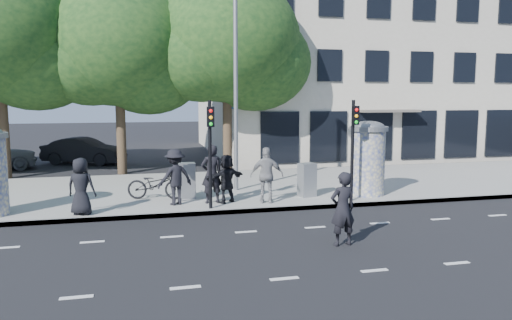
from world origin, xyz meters
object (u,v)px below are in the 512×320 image
object	(u,v)px
ped_b	(212,174)
ped_d	(175,177)
street_lamp	(236,65)
ped_f	(227,179)
cabinet_right	(307,180)
ad_column_right	(368,156)
traffic_pole_near	(210,143)
cabinet_left	(186,181)
ped_a	(81,186)
man_road	(343,209)
car_mid	(84,151)
bicycle	(156,184)
traffic_pole_far	(353,140)
ped_e	(267,175)

from	to	relation	value
ped_b	ped_d	world-z (taller)	ped_b
street_lamp	ped_f	distance (m)	4.41
ped_f	cabinet_right	world-z (taller)	ped_f
ad_column_right	traffic_pole_near	distance (m)	5.91
cabinet_left	cabinet_right	bearing A→B (deg)	-10.18
ped_a	traffic_pole_near	bearing A→B (deg)	-163.48
ped_f	cabinet_left	xyz separation A→B (m)	(-1.23, 1.01, -0.19)
street_lamp	ped_a	size ratio (longest dim) A/B	4.65
traffic_pole_near	ped_b	world-z (taller)	traffic_pole_near
man_road	car_mid	distance (m)	18.78
ped_a	car_mid	world-z (taller)	ped_a
bicycle	cabinet_left	size ratio (longest dim) A/B	1.58
bicycle	ped_d	bearing A→B (deg)	-135.29
traffic_pole_far	ad_column_right	bearing A→B (deg)	42.21
ad_column_right	traffic_pole_near	world-z (taller)	traffic_pole_near
bicycle	traffic_pole_near	bearing A→B (deg)	-124.35
street_lamp	cabinet_right	xyz separation A→B (m)	(2.18, -1.76, -4.05)
traffic_pole_near	ped_a	size ratio (longest dim) A/B	1.98
ped_e	cabinet_left	bearing A→B (deg)	-16.37
bicycle	car_mid	distance (m)	11.61
traffic_pole_near	ped_a	world-z (taller)	traffic_pole_near
street_lamp	traffic_pole_far	bearing A→B (deg)	-39.88
ped_d	man_road	xyz separation A→B (m)	(3.69, -5.00, -0.14)
cabinet_left	car_mid	bearing A→B (deg)	111.06
ped_b	ped_d	distance (m)	1.19
cabinet_right	ped_a	bearing A→B (deg)	171.94
ped_e	cabinet_right	world-z (taller)	ped_e
street_lamp	ped_d	distance (m)	4.87
ped_f	cabinet_left	size ratio (longest dim) A/B	1.31
ped_e	man_road	size ratio (longest dim) A/B	1.01
ped_d	cabinet_left	world-z (taller)	ped_d
ad_column_right	man_road	distance (m)	5.97
ped_f	cabinet_right	distance (m)	2.95
cabinet_left	bicycle	bearing A→B (deg)	173.91
cabinet_left	ped_f	bearing A→B (deg)	-39.84
ped_b	bicycle	bearing A→B (deg)	-37.98
cabinet_right	traffic_pole_far	bearing A→B (deg)	-56.95
ped_e	bicycle	distance (m)	3.88
ped_a	ped_f	world-z (taller)	ped_a
ped_f	bicycle	world-z (taller)	ped_f
ped_f	bicycle	distance (m)	2.55
ped_e	cabinet_left	distance (m)	2.89
traffic_pole_far	cabinet_right	distance (m)	2.21
ad_column_right	ped_b	world-z (taller)	ad_column_right
ad_column_right	ped_a	xyz separation A→B (m)	(-9.67, -0.79, -0.53)
ped_d	cabinet_right	size ratio (longest dim) A/B	1.54
ped_d	bicycle	distance (m)	1.26
ped_d	bicycle	xyz separation A→B (m)	(-0.59, 1.04, -0.40)
cabinet_right	ped_b	bearing A→B (deg)	168.54
man_road	ped_a	bearing A→B (deg)	-39.94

